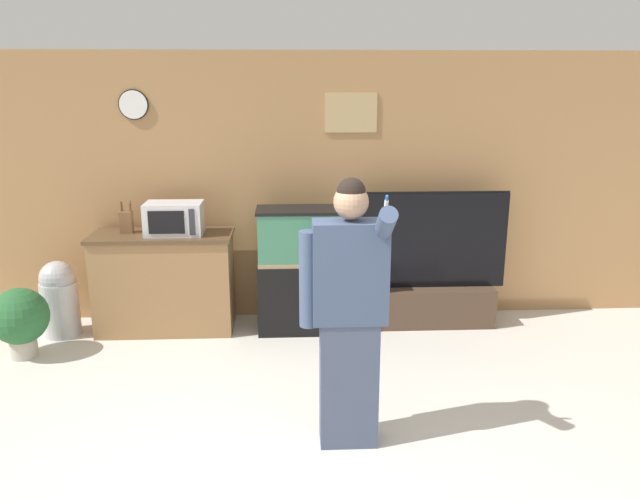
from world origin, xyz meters
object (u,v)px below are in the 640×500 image
(knife_block, at_px, (126,221))
(tv_on_stand, at_px, (432,286))
(person_standing, at_px, (348,312))
(aquarium_on_stand, at_px, (301,270))
(microwave, at_px, (174,218))
(counter_island, at_px, (165,282))
(potted_plant, at_px, (20,318))
(trash_bin, at_px, (59,298))

(knife_block, xyz_separation_m, tv_on_stand, (2.91, -0.02, -0.68))
(tv_on_stand, distance_m, person_standing, 2.36)
(aquarium_on_stand, relative_size, tv_on_stand, 0.84)
(aquarium_on_stand, xyz_separation_m, person_standing, (0.27, -1.96, 0.33))
(person_standing, bearing_deg, knife_block, 132.23)
(microwave, relative_size, person_standing, 0.29)
(knife_block, relative_size, person_standing, 0.17)
(counter_island, relative_size, potted_plant, 2.11)
(knife_block, relative_size, potted_plant, 0.48)
(knife_block, bearing_deg, person_standing, -47.77)
(microwave, height_order, knife_block, same)
(counter_island, distance_m, person_standing, 2.59)
(microwave, xyz_separation_m, aquarium_on_stand, (1.16, -0.04, -0.50))
(knife_block, height_order, person_standing, person_standing)
(person_standing, bearing_deg, trash_bin, 142.51)
(counter_island, height_order, aquarium_on_stand, aquarium_on_stand)
(counter_island, height_order, trash_bin, counter_island)
(microwave, bearing_deg, aquarium_on_stand, -1.98)
(potted_plant, distance_m, trash_bin, 0.51)
(microwave, bearing_deg, tv_on_stand, 1.32)
(microwave, distance_m, knife_block, 0.47)
(microwave, distance_m, trash_bin, 1.32)
(person_standing, bearing_deg, potted_plant, 151.62)
(knife_block, relative_size, trash_bin, 0.41)
(microwave, height_order, potted_plant, microwave)
(trash_bin, bearing_deg, person_standing, -37.49)
(tv_on_stand, distance_m, trash_bin, 3.55)
(person_standing, relative_size, trash_bin, 2.46)
(tv_on_stand, height_order, potted_plant, tv_on_stand)
(person_standing, bearing_deg, aquarium_on_stand, 97.73)
(counter_island, distance_m, knife_block, 0.67)
(person_standing, distance_m, potted_plant, 3.11)
(microwave, relative_size, trash_bin, 0.72)
(tv_on_stand, relative_size, person_standing, 0.80)
(knife_block, xyz_separation_m, aquarium_on_stand, (1.62, -0.12, -0.46))
(potted_plant, bearing_deg, counter_island, 26.82)
(counter_island, relative_size, tv_on_stand, 0.92)
(knife_block, xyz_separation_m, trash_bin, (-0.64, -0.14, -0.69))
(tv_on_stand, distance_m, potted_plant, 3.76)
(microwave, distance_m, tv_on_stand, 2.55)
(microwave, distance_m, person_standing, 2.46)
(microwave, relative_size, aquarium_on_stand, 0.44)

